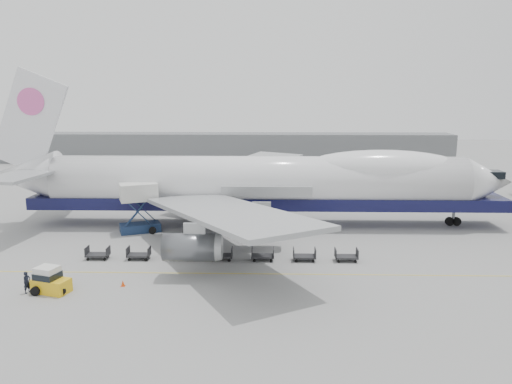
{
  "coord_description": "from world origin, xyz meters",
  "views": [
    {
      "loc": [
        1.23,
        -50.68,
        16.94
      ],
      "look_at": [
        -0.22,
        6.0,
        5.48
      ],
      "focal_mm": 35.0,
      "sensor_mm": 36.0,
      "label": 1
    }
  ],
  "objects_px": {
    "airliner": "(264,182)",
    "catering_truck": "(139,204)",
    "baggage_tug": "(50,281)",
    "ground_worker": "(27,282)"
  },
  "relations": [
    {
      "from": "catering_truck",
      "to": "ground_worker",
      "type": "bearing_deg",
      "value": -125.95
    },
    {
      "from": "airliner",
      "to": "ground_worker",
      "type": "bearing_deg",
      "value": -130.95
    },
    {
      "from": "airliner",
      "to": "ground_worker",
      "type": "distance_m",
      "value": 30.87
    },
    {
      "from": "catering_truck",
      "to": "ground_worker",
      "type": "relative_size",
      "value": 3.17
    },
    {
      "from": "airliner",
      "to": "catering_truck",
      "type": "xyz_separation_m",
      "value": [
        -15.15,
        -3.9,
        -2.19
      ]
    },
    {
      "from": "ground_worker",
      "to": "catering_truck",
      "type": "bearing_deg",
      "value": 12.66
    },
    {
      "from": "baggage_tug",
      "to": "ground_worker",
      "type": "bearing_deg",
      "value": -155.87
    },
    {
      "from": "airliner",
      "to": "baggage_tug",
      "type": "relative_size",
      "value": 19.59
    },
    {
      "from": "catering_truck",
      "to": "airliner",
      "type": "bearing_deg",
      "value": -7.3
    },
    {
      "from": "catering_truck",
      "to": "baggage_tug",
      "type": "distance_m",
      "value": 19.29
    }
  ]
}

